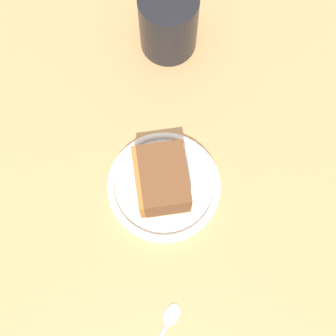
{
  "coord_description": "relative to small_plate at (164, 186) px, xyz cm",
  "views": [
    {
      "loc": [
        -11.73,
        -18.78,
        66.75
      ],
      "look_at": [
        -1.54,
        -3.16,
        3.0
      ],
      "focal_mm": 54.24,
      "sensor_mm": 36.0,
      "label": 1
    }
  ],
  "objects": [
    {
      "name": "cake_slice",
      "position": [
        -0.25,
        0.12,
        3.24
      ],
      "size": [
        9.36,
        10.13,
        6.17
      ],
      "color": "#9E662D",
      "rests_on": "small_plate"
    },
    {
      "name": "tea_mug",
      "position": [
        12.72,
        18.44,
        4.54
      ],
      "size": [
        8.2,
        10.38,
        10.66
      ],
      "color": "black",
      "rests_on": "ground_plane"
    },
    {
      "name": "teaspoon",
      "position": [
        -10.39,
        -15.64,
        -0.55
      ],
      "size": [
        12.75,
        7.85,
        0.8
      ],
      "color": "silver",
      "rests_on": "ground_plane"
    },
    {
      "name": "ground_plane",
      "position": [
        3.02,
        4.45,
        -2.84
      ],
      "size": [
        155.11,
        155.11,
        3.88
      ],
      "primitive_type": "cube",
      "color": "tan"
    },
    {
      "name": "small_plate",
      "position": [
        0.0,
        0.0,
        0.0
      ],
      "size": [
        15.24,
        15.24,
        1.82
      ],
      "color": "white",
      "rests_on": "ground_plane"
    }
  ]
}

